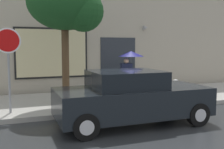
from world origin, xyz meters
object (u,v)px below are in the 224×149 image
(parked_car, at_px, (131,98))
(street_tree, at_px, (68,5))
(pedestrian_with_umbrella, at_px, (130,60))
(fire_hydrant, at_px, (175,88))
(stop_sign, at_px, (8,53))

(parked_car, xyz_separation_m, street_tree, (-1.26, 2.33, 2.81))
(street_tree, bearing_deg, pedestrian_with_umbrella, 19.16)
(parked_car, relative_size, fire_hydrant, 5.97)
(parked_car, height_order, street_tree, street_tree)
(street_tree, relative_size, stop_sign, 1.72)
(fire_hydrant, distance_m, street_tree, 5.26)
(parked_car, xyz_separation_m, stop_sign, (-3.18, 1.87, 1.23))
(parked_car, xyz_separation_m, pedestrian_with_umbrella, (1.42, 3.27, 0.90))
(parked_car, relative_size, stop_sign, 1.66)
(pedestrian_with_umbrella, relative_size, street_tree, 0.41)
(pedestrian_with_umbrella, bearing_deg, parked_car, -113.54)
(fire_hydrant, relative_size, stop_sign, 0.28)
(fire_hydrant, relative_size, street_tree, 0.16)
(stop_sign, bearing_deg, pedestrian_with_umbrella, 16.82)
(parked_car, relative_size, street_tree, 0.96)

